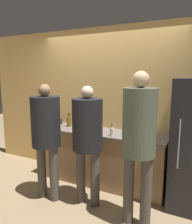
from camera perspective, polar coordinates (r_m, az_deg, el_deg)
The scene contains 12 objects.
ground_plane at distance 3.68m, azimuth -0.98°, elevation -19.86°, with size 14.00×14.00×0.00m, color #9E8460.
wall_back at distance 3.79m, azimuth 3.26°, elevation 1.88°, with size 5.20×0.06×2.60m.
counter at distance 3.75m, azimuth 1.39°, elevation -11.62°, with size 2.16×0.59×0.90m.
person_left at distance 3.18m, azimuth -12.91°, elevation -4.61°, with size 0.41×0.41×1.69m.
person_center at distance 2.98m, azimuth -2.24°, elevation -5.56°, with size 0.41×0.41×1.67m.
person_right at distance 2.57m, azimuth 11.18°, elevation -5.76°, with size 0.39×0.39×1.86m.
fruit_bowl at distance 3.78m, azimuth -2.09°, elevation -3.61°, with size 0.30×0.30×0.13m.
utensil_crock at distance 3.60m, azimuth 7.98°, elevation -4.17°, with size 0.10×0.10×0.23m.
bottle_amber at distance 3.94m, azimuth -7.04°, elevation -2.42°, with size 0.08×0.08×0.24m.
bottle_clear at distance 3.33m, azimuth 4.15°, elevation -5.13°, with size 0.06×0.06×0.17m.
cup_red at distance 3.17m, azimuth 14.39°, elevation -6.53°, with size 0.09×0.09×0.10m.
cup_black at distance 4.19m, azimuth -9.36°, elevation -2.44°, with size 0.08×0.08×0.09m.
Camera 1 is at (1.48, -2.83, 1.82)m, focal length 35.00 mm.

